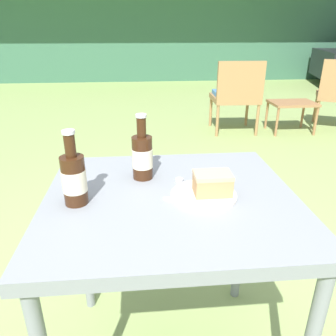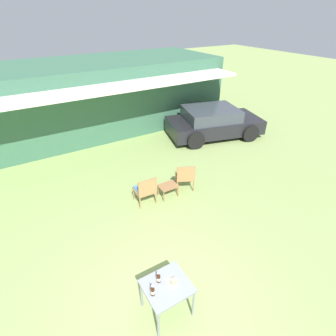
{
  "view_description": "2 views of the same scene",
  "coord_description": "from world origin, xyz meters",
  "px_view_note": "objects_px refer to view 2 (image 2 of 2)",
  "views": [
    {
      "loc": [
        -0.09,
        -0.9,
        1.23
      ],
      "look_at": [
        0.0,
        0.1,
        0.79
      ],
      "focal_mm": 35.0,
      "sensor_mm": 36.0,
      "label": 1
    },
    {
      "loc": [
        -1.4,
        -2.36,
        4.77
      ],
      "look_at": [
        1.85,
        3.04,
        0.9
      ],
      "focal_mm": 28.0,
      "sensor_mm": 36.0,
      "label": 2
    }
  ],
  "objects_px": {
    "cola_bottle_near": "(159,278)",
    "patio_table": "(167,288)",
    "parked_car": "(213,122)",
    "wicker_chair_plain": "(185,175)",
    "cola_bottle_far": "(153,291)",
    "garden_side_table": "(168,187)",
    "cake_on_plate": "(173,282)",
    "wicker_chair_cushioned": "(145,189)"
  },
  "relations": [
    {
      "from": "garden_side_table",
      "to": "cake_on_plate",
      "type": "xyz_separation_m",
      "value": [
        -1.68,
        -2.96,
        0.44
      ]
    },
    {
      "from": "parked_car",
      "to": "cake_on_plate",
      "type": "height_order",
      "value": "parked_car"
    },
    {
      "from": "wicker_chair_cushioned",
      "to": "cola_bottle_far",
      "type": "bearing_deg",
      "value": 67.51
    },
    {
      "from": "parked_car",
      "to": "patio_table",
      "type": "bearing_deg",
      "value": -120.26
    },
    {
      "from": "wicker_chair_plain",
      "to": "cake_on_plate",
      "type": "relative_size",
      "value": 4.28
    },
    {
      "from": "garden_side_table",
      "to": "cake_on_plate",
      "type": "height_order",
      "value": "cake_on_plate"
    },
    {
      "from": "garden_side_table",
      "to": "cola_bottle_far",
      "type": "height_order",
      "value": "cola_bottle_far"
    },
    {
      "from": "cake_on_plate",
      "to": "cola_bottle_far",
      "type": "bearing_deg",
      "value": -179.18
    },
    {
      "from": "cake_on_plate",
      "to": "wicker_chair_cushioned",
      "type": "bearing_deg",
      "value": 72.08
    },
    {
      "from": "parked_car",
      "to": "cola_bottle_far",
      "type": "height_order",
      "value": "parked_car"
    },
    {
      "from": "patio_table",
      "to": "cola_bottle_far",
      "type": "height_order",
      "value": "cola_bottle_far"
    },
    {
      "from": "parked_car",
      "to": "cola_bottle_near",
      "type": "relative_size",
      "value": 18.75
    },
    {
      "from": "wicker_chair_plain",
      "to": "cola_bottle_near",
      "type": "bearing_deg",
      "value": 74.68
    },
    {
      "from": "cola_bottle_near",
      "to": "patio_table",
      "type": "bearing_deg",
      "value": -59.0
    },
    {
      "from": "wicker_chair_plain",
      "to": "patio_table",
      "type": "relative_size",
      "value": 1.11
    },
    {
      "from": "cola_bottle_far",
      "to": "parked_car",
      "type": "bearing_deg",
      "value": 43.62
    },
    {
      "from": "patio_table",
      "to": "cola_bottle_near",
      "type": "xyz_separation_m",
      "value": [
        -0.08,
        0.14,
        0.16
      ]
    },
    {
      "from": "cake_on_plate",
      "to": "cola_bottle_far",
      "type": "distance_m",
      "value": 0.4
    },
    {
      "from": "parked_car",
      "to": "patio_table",
      "type": "relative_size",
      "value": 5.39
    },
    {
      "from": "wicker_chair_plain",
      "to": "cola_bottle_near",
      "type": "distance_m",
      "value": 3.8
    },
    {
      "from": "wicker_chair_plain",
      "to": "cake_on_plate",
      "type": "height_order",
      "value": "wicker_chair_plain"
    },
    {
      "from": "wicker_chair_plain",
      "to": "cola_bottle_far",
      "type": "xyz_separation_m",
      "value": [
        -2.7,
        -3.0,
        0.33
      ]
    },
    {
      "from": "wicker_chair_plain",
      "to": "cola_bottle_far",
      "type": "relative_size",
      "value": 3.87
    },
    {
      "from": "garden_side_table",
      "to": "cola_bottle_near",
      "type": "relative_size",
      "value": 2.37
    },
    {
      "from": "patio_table",
      "to": "cake_on_plate",
      "type": "bearing_deg",
      "value": -7.75
    },
    {
      "from": "wicker_chair_plain",
      "to": "patio_table",
      "type": "height_order",
      "value": "wicker_chair_plain"
    },
    {
      "from": "wicker_chair_plain",
      "to": "patio_table",
      "type": "bearing_deg",
      "value": 77.01
    },
    {
      "from": "wicker_chair_cushioned",
      "to": "cola_bottle_far",
      "type": "relative_size",
      "value": 3.87
    },
    {
      "from": "garden_side_table",
      "to": "parked_car",
      "type": "bearing_deg",
      "value": 34.95
    },
    {
      "from": "cola_bottle_far",
      "to": "patio_table",
      "type": "bearing_deg",
      "value": 4.32
    },
    {
      "from": "wicker_chair_plain",
      "to": "cake_on_plate",
      "type": "bearing_deg",
      "value": 78.52
    },
    {
      "from": "wicker_chair_cushioned",
      "to": "wicker_chair_plain",
      "type": "relative_size",
      "value": 1.0
    },
    {
      "from": "garden_side_table",
      "to": "cola_bottle_far",
      "type": "relative_size",
      "value": 2.37
    },
    {
      "from": "wicker_chair_cushioned",
      "to": "cake_on_plate",
      "type": "relative_size",
      "value": 4.28
    },
    {
      "from": "parked_car",
      "to": "cola_bottle_near",
      "type": "height_order",
      "value": "parked_car"
    },
    {
      "from": "parked_car",
      "to": "wicker_chair_plain",
      "type": "distance_m",
      "value": 4.2
    },
    {
      "from": "parked_car",
      "to": "wicker_chair_cushioned",
      "type": "relative_size",
      "value": 4.85
    },
    {
      "from": "parked_car",
      "to": "patio_table",
      "type": "height_order",
      "value": "parked_car"
    },
    {
      "from": "cola_bottle_near",
      "to": "cola_bottle_far",
      "type": "height_order",
      "value": "same"
    },
    {
      "from": "wicker_chair_cushioned",
      "to": "cola_bottle_far",
      "type": "xyz_separation_m",
      "value": [
        -1.37,
        -3.02,
        0.34
      ]
    },
    {
      "from": "patio_table",
      "to": "parked_car",
      "type": "bearing_deg",
      "value": 44.92
    },
    {
      "from": "wicker_chair_cushioned",
      "to": "wicker_chair_plain",
      "type": "height_order",
      "value": "same"
    }
  ]
}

